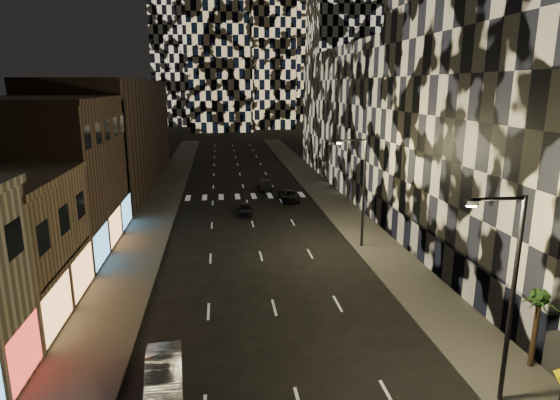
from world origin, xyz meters
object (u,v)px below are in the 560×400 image
object	(u,v)px
car_silver_parked	(164,374)
car_dark_oncoming	(265,185)
streetlight_near	(508,287)
streetlight_far	(361,185)
car_dark_midlane	(245,209)
car_dark_rightlane	(289,196)
palm_tree	(539,304)

from	to	relation	value
car_silver_parked	car_dark_oncoming	distance (m)	41.59
streetlight_near	streetlight_far	distance (m)	20.00
car_silver_parked	car_dark_midlane	distance (m)	29.37
streetlight_near	car_dark_rightlane	bearing A→B (deg)	95.28
palm_tree	car_dark_rightlane	bearing A→B (deg)	100.68
palm_tree	car_dark_oncoming	bearing A→B (deg)	101.90
palm_tree	car_silver_parked	bearing A→B (deg)	177.92
car_dark_oncoming	streetlight_far	bearing A→B (deg)	109.77
streetlight_near	palm_tree	bearing A→B (deg)	33.82
streetlight_near	car_silver_parked	bearing A→B (deg)	169.07
streetlight_near	car_dark_midlane	world-z (taller)	streetlight_near
car_dark_rightlane	palm_tree	size ratio (longest dim) A/B	1.15
car_dark_oncoming	palm_tree	xyz separation A→B (m)	(8.71, -41.32, 2.68)
streetlight_far	car_dark_rightlane	size ratio (longest dim) A/B	2.01
streetlight_near	streetlight_far	world-z (taller)	same
car_dark_midlane	car_dark_oncoming	distance (m)	12.26
streetlight_far	palm_tree	xyz separation A→B (m)	(3.15, -17.89, -2.00)
car_silver_parked	palm_tree	xyz separation A→B (m)	(17.30, -0.63, 2.60)
car_dark_rightlane	streetlight_near	bearing A→B (deg)	-86.38
car_silver_parked	car_dark_midlane	size ratio (longest dim) A/B	1.28
car_dark_midlane	car_silver_parked	bearing A→B (deg)	-94.24
car_silver_parked	car_dark_rightlane	xyz separation A→B (m)	(10.75, 34.12, -0.13)
streetlight_near	car_dark_oncoming	world-z (taller)	streetlight_near
car_dark_midlane	palm_tree	bearing A→B (deg)	-61.71
streetlight_near	car_dark_oncoming	distance (m)	44.03
car_silver_parked	car_dark_oncoming	size ratio (longest dim) A/B	0.98
streetlight_far	palm_tree	distance (m)	18.28
streetlight_near	palm_tree	distance (m)	4.28
streetlight_far	car_dark_oncoming	xyz separation A→B (m)	(-5.56, 23.43, -4.67)
streetlight_far	car_dark_midlane	xyz separation A→B (m)	(-8.85, 11.62, -4.74)
streetlight_near	car_dark_midlane	xyz separation A→B (m)	(-8.85, 31.62, -4.74)
car_dark_midlane	car_dark_oncoming	world-z (taller)	car_dark_oncoming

